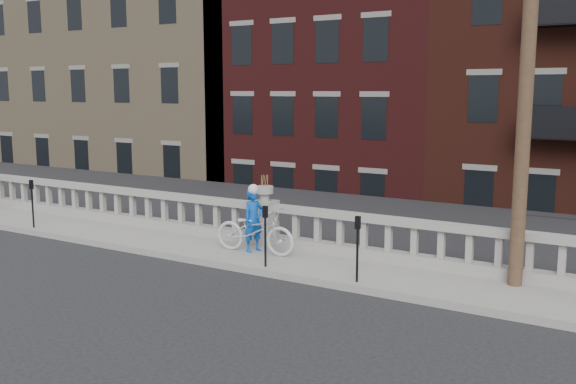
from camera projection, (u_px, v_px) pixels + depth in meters
name	position (u px, v px, depth m)	size (l,w,h in m)	color
ground	(158.00, 290.00, 12.97)	(120.00, 120.00, 0.00)	black
sidewalk	(243.00, 254.00, 15.49)	(32.00, 2.20, 0.15)	gray
balustrade	(265.00, 224.00, 16.20)	(28.00, 0.34, 1.03)	gray
planter_pedestal	(265.00, 217.00, 16.17)	(0.55, 0.55, 1.76)	gray
lower_level	(485.00, 118.00, 31.74)	(80.00, 44.00, 20.80)	#605E59
utility_pole	(530.00, 24.00, 12.02)	(1.60, 0.28, 10.00)	#422D1E
parking_meter_b	(32.00, 198.00, 18.02)	(0.10, 0.09, 1.36)	black
parking_meter_c	(265.00, 229.00, 14.02)	(0.10, 0.09, 1.36)	black
parking_meter_d	(357.00, 241.00, 12.89)	(0.10, 0.09, 1.36)	black
bicycle	(255.00, 230.00, 15.26)	(0.73, 2.09, 1.10)	silver
cyclist	(254.00, 220.00, 15.37)	(0.56, 0.37, 1.53)	#0B45AC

